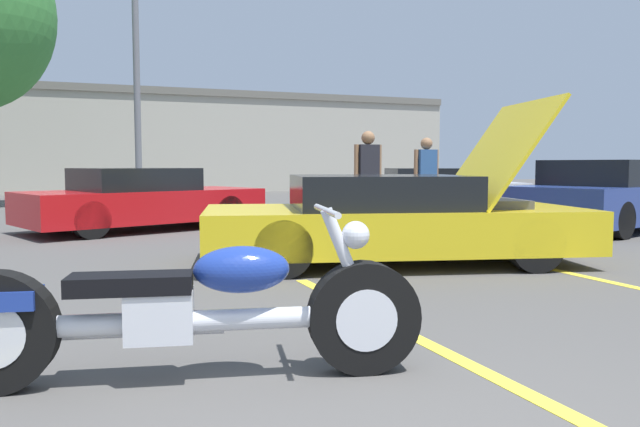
{
  "coord_description": "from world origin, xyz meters",
  "views": [
    {
      "loc": [
        -0.96,
        -1.62,
        1.2
      ],
      "look_at": [
        0.9,
        3.06,
        0.8
      ],
      "focal_mm": 35.0,
      "sensor_mm": 36.0,
      "label": 1
    }
  ],
  "objects_px": {
    "motorcycle": "(187,312)",
    "show_car_hood_open": "(395,219)",
    "light_pole": "(140,73)",
    "parked_car_right_row": "(608,197)",
    "parked_car_mid_right_row": "(434,190)",
    "parked_car_mid_left_row": "(142,200)",
    "spectator_midground": "(368,172)",
    "spectator_by_show_car": "(426,174)"
  },
  "relations": [
    {
      "from": "show_car_hood_open",
      "to": "spectator_midground",
      "type": "relative_size",
      "value": 2.73
    },
    {
      "from": "spectator_by_show_car",
      "to": "light_pole",
      "type": "bearing_deg",
      "value": 119.42
    },
    {
      "from": "spectator_midground",
      "to": "motorcycle",
      "type": "bearing_deg",
      "value": -123.54
    },
    {
      "from": "show_car_hood_open",
      "to": "light_pole",
      "type": "bearing_deg",
      "value": 113.55
    },
    {
      "from": "spectator_by_show_car",
      "to": "parked_car_right_row",
      "type": "bearing_deg",
      "value": -28.04
    },
    {
      "from": "motorcycle",
      "to": "show_car_hood_open",
      "type": "height_order",
      "value": "show_car_hood_open"
    },
    {
      "from": "show_car_hood_open",
      "to": "spectator_midground",
      "type": "xyz_separation_m",
      "value": [
        1.15,
        3.1,
        0.53
      ]
    },
    {
      "from": "light_pole",
      "to": "motorcycle",
      "type": "distance_m",
      "value": 14.95
    },
    {
      "from": "light_pole",
      "to": "parked_car_mid_right_row",
      "type": "relative_size",
      "value": 1.39
    },
    {
      "from": "show_car_hood_open",
      "to": "parked_car_right_row",
      "type": "height_order",
      "value": "show_car_hood_open"
    },
    {
      "from": "show_car_hood_open",
      "to": "motorcycle",
      "type": "bearing_deg",
      "value": -118.85
    },
    {
      "from": "parked_car_right_row",
      "to": "spectator_by_show_car",
      "type": "relative_size",
      "value": 2.68
    },
    {
      "from": "spectator_by_show_car",
      "to": "parked_car_mid_right_row",
      "type": "bearing_deg",
      "value": 56.04
    },
    {
      "from": "show_car_hood_open",
      "to": "parked_car_mid_right_row",
      "type": "relative_size",
      "value": 1.01
    },
    {
      "from": "parked_car_right_row",
      "to": "spectator_by_show_car",
      "type": "distance_m",
      "value": 3.32
    },
    {
      "from": "parked_car_right_row",
      "to": "parked_car_mid_left_row",
      "type": "height_order",
      "value": "parked_car_right_row"
    },
    {
      "from": "parked_car_mid_right_row",
      "to": "spectator_midground",
      "type": "xyz_separation_m",
      "value": [
        -3.97,
        -4.2,
        0.52
      ]
    },
    {
      "from": "parked_car_mid_right_row",
      "to": "light_pole",
      "type": "bearing_deg",
      "value": 166.57
    },
    {
      "from": "motorcycle",
      "to": "parked_car_mid_right_row",
      "type": "bearing_deg",
      "value": 64.68
    },
    {
      "from": "parked_car_mid_right_row",
      "to": "parked_car_right_row",
      "type": "distance_m",
      "value": 5.36
    },
    {
      "from": "parked_car_mid_left_row",
      "to": "light_pole",
      "type": "bearing_deg",
      "value": 63.6
    },
    {
      "from": "light_pole",
      "to": "spectator_by_show_car",
      "type": "relative_size",
      "value": 3.92
    },
    {
      "from": "light_pole",
      "to": "parked_car_right_row",
      "type": "height_order",
      "value": "light_pole"
    },
    {
      "from": "parked_car_mid_right_row",
      "to": "parked_car_mid_left_row",
      "type": "bearing_deg",
      "value": -147.83
    },
    {
      "from": "show_car_hood_open",
      "to": "parked_car_mid_right_row",
      "type": "distance_m",
      "value": 8.92
    },
    {
      "from": "motorcycle",
      "to": "show_car_hood_open",
      "type": "xyz_separation_m",
      "value": [
        3.07,
        3.26,
        0.14
      ]
    },
    {
      "from": "show_car_hood_open",
      "to": "parked_car_mid_right_row",
      "type": "height_order",
      "value": "show_car_hood_open"
    },
    {
      "from": "show_car_hood_open",
      "to": "spectator_by_show_car",
      "type": "bearing_deg",
      "value": 68.28
    },
    {
      "from": "parked_car_right_row",
      "to": "spectator_by_show_car",
      "type": "xyz_separation_m",
      "value": [
        -2.91,
        1.55,
        0.41
      ]
    },
    {
      "from": "light_pole",
      "to": "spectator_midground",
      "type": "relative_size",
      "value": 3.75
    },
    {
      "from": "light_pole",
      "to": "parked_car_mid_left_row",
      "type": "relative_size",
      "value": 1.45
    },
    {
      "from": "parked_car_mid_right_row",
      "to": "parked_car_mid_left_row",
      "type": "relative_size",
      "value": 1.04
    },
    {
      "from": "show_car_hood_open",
      "to": "parked_car_mid_left_row",
      "type": "bearing_deg",
      "value": 129.81
    },
    {
      "from": "show_car_hood_open",
      "to": "spectator_midground",
      "type": "distance_m",
      "value": 3.35
    },
    {
      "from": "parked_car_right_row",
      "to": "parked_car_mid_left_row",
      "type": "bearing_deg",
      "value": 140.44
    },
    {
      "from": "parked_car_mid_right_row",
      "to": "spectator_midground",
      "type": "relative_size",
      "value": 2.7
    },
    {
      "from": "parked_car_mid_right_row",
      "to": "parked_car_mid_left_row",
      "type": "distance_m",
      "value": 7.87
    },
    {
      "from": "light_pole",
      "to": "parked_car_mid_right_row",
      "type": "height_order",
      "value": "light_pole"
    },
    {
      "from": "show_car_hood_open",
      "to": "parked_car_mid_left_row",
      "type": "height_order",
      "value": "show_car_hood_open"
    },
    {
      "from": "light_pole",
      "to": "parked_car_right_row",
      "type": "xyz_separation_m",
      "value": [
        7.29,
        -9.31,
        -3.1
      ]
    },
    {
      "from": "motorcycle",
      "to": "parked_car_mid_left_row",
      "type": "relative_size",
      "value": 0.56
    },
    {
      "from": "parked_car_right_row",
      "to": "spectator_midground",
      "type": "distance_m",
      "value": 4.5
    }
  ]
}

